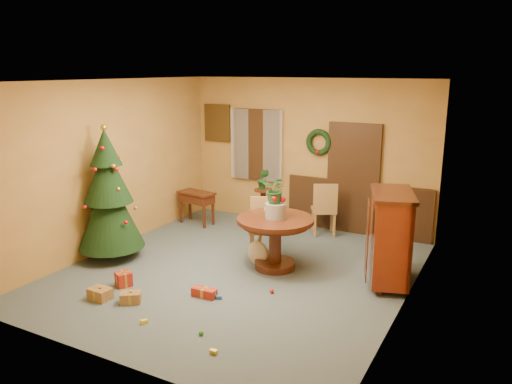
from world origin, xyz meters
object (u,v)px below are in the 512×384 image
Objects in this scene: dining_table at (275,233)px; sideboard at (390,236)px; chair_near at (263,225)px; christmas_tree at (109,196)px; writing_desk at (197,200)px.

sideboard reaches higher than dining_table.
chair_near is at bearing 135.59° from dining_table.
writing_desk is at bearing 85.41° from christmas_tree.
chair_near is at bearing 174.88° from sideboard.
sideboard is at bearing 14.60° from christmas_tree.
dining_table is 2.77m from christmas_tree.
dining_table is 0.87× the size of sideboard.
dining_table is 0.54× the size of christmas_tree.
dining_table is 1.51× the size of writing_desk.
sideboard is (2.16, -0.19, 0.21)m from chair_near.
chair_near is at bearing -24.51° from writing_desk.
sideboard reaches higher than writing_desk.
writing_desk is (-2.41, 1.33, -0.08)m from dining_table.
chair_near is 2.18m from sideboard.
chair_near is 2.56m from christmas_tree.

